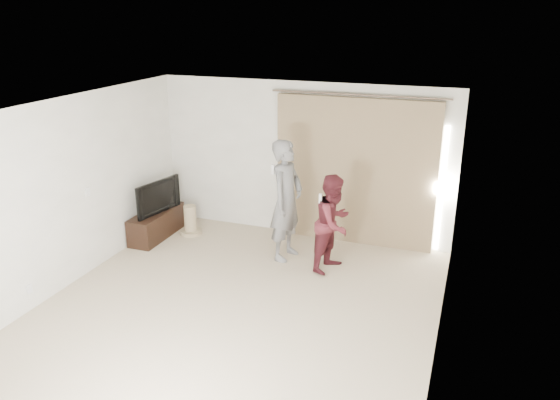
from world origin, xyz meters
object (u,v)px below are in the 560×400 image
(tv_console, at_px, (157,224))
(person_woman, at_px, (334,223))
(tv, at_px, (154,196))
(person_man, at_px, (286,200))

(tv_console, height_order, person_woman, person_woman)
(tv_console, bearing_deg, tv, 0.00)
(tv, height_order, person_man, person_man)
(tv_console, bearing_deg, person_man, -0.00)
(tv_console, xyz_separation_m, person_woman, (3.12, -0.15, 0.50))
(person_man, bearing_deg, tv_console, 180.00)
(tv_console, distance_m, person_woman, 3.17)
(tv, bearing_deg, person_man, -78.18)
(person_man, relative_size, person_woman, 1.28)
(tv, bearing_deg, person_woman, -80.87)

